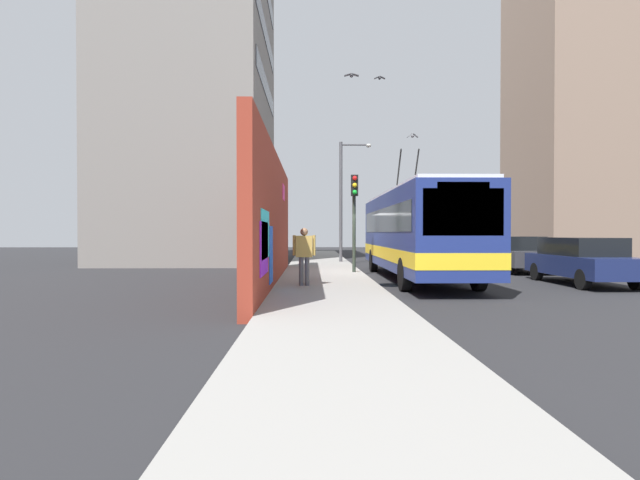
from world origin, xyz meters
The scene contains 14 objects.
ground_plane centered at (0.00, 0.00, 0.00)m, with size 80.00×80.00×0.00m, color #232326.
sidewalk_slab centered at (0.00, 1.60, 0.07)m, with size 48.00×3.20×0.15m, color gray.
graffiti_wall centered at (-3.66, 3.35, 2.16)m, with size 14.73×0.32×4.32m.
building_far_left centered at (10.97, 9.20, 10.27)m, with size 13.57×8.62×20.54m.
building_far_right centered at (14.56, -17.00, 10.15)m, with size 8.85×8.37×20.30m.
city_bus centered at (-1.90, -1.80, 1.82)m, with size 11.80×2.49×5.05m.
parked_car_navy centered at (-3.84, -7.00, 0.84)m, with size 4.77×1.87×1.58m.
parked_car_dark_gray centered at (1.76, -7.00, 0.84)m, with size 4.71×1.93×1.58m.
parked_car_red centered at (7.37, -7.00, 0.83)m, with size 4.53×1.74×1.58m.
pedestrian_near_wall centered at (-5.39, 2.30, 1.18)m, with size 0.23×0.69×1.74m.
traffic_light centered at (-0.33, 0.35, 2.81)m, with size 0.49×0.28×3.94m.
street_lamp centered at (7.18, 0.25, 3.94)m, with size 0.44×1.76×6.59m.
flying_pigeons centered at (1.76, -1.09, 7.75)m, with size 5.84×3.60×3.39m.
curbside_puddle centered at (-3.91, -0.60, 0.00)m, with size 1.16×1.16×0.00m, color black.
Camera 1 is at (-20.58, 2.09, 1.74)m, focal length 28.30 mm.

